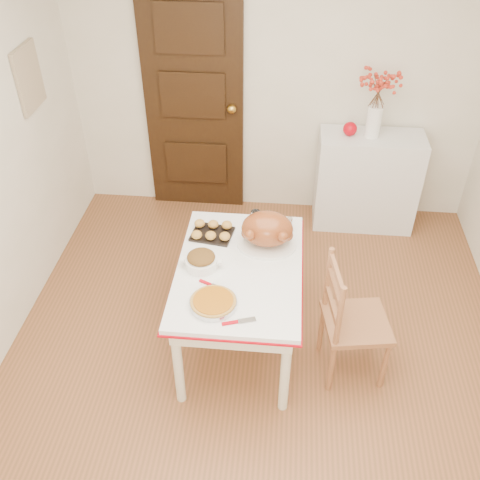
# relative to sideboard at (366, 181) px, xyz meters

# --- Properties ---
(floor) EXTENTS (3.50, 4.00, 0.00)m
(floor) POSITION_rel_sideboard_xyz_m (-0.83, -1.78, -0.43)
(floor) COLOR brown
(floor) RESTS_ON ground
(wall_back) EXTENTS (3.50, 0.00, 2.50)m
(wall_back) POSITION_rel_sideboard_xyz_m (-0.83, 0.22, 0.82)
(wall_back) COLOR silver
(wall_back) RESTS_ON ground
(door_back) EXTENTS (0.85, 0.06, 2.06)m
(door_back) POSITION_rel_sideboard_xyz_m (-1.53, 0.19, 0.60)
(door_back) COLOR black
(door_back) RESTS_ON ground
(photo_board) EXTENTS (0.03, 0.35, 0.45)m
(photo_board) POSITION_rel_sideboard_xyz_m (-2.56, -0.58, 1.07)
(photo_board) COLOR tan
(photo_board) RESTS_ON ground
(sideboard) EXTENTS (0.87, 0.39, 0.87)m
(sideboard) POSITION_rel_sideboard_xyz_m (0.00, 0.00, 0.00)
(sideboard) COLOR silver
(sideboard) RESTS_ON floor
(kitchen_table) EXTENTS (0.81, 1.18, 0.71)m
(kitchen_table) POSITION_rel_sideboard_xyz_m (-0.97, -1.56, -0.08)
(kitchen_table) COLOR white
(kitchen_table) RESTS_ON floor
(chair_oak) EXTENTS (0.46, 0.46, 0.90)m
(chair_oak) POSITION_rel_sideboard_xyz_m (-0.21, -1.71, 0.02)
(chair_oak) COLOR brown
(chair_oak) RESTS_ON floor
(berry_vase) EXTENTS (0.28, 0.28, 0.55)m
(berry_vase) POSITION_rel_sideboard_xyz_m (-0.02, 0.00, 0.71)
(berry_vase) COLOR white
(berry_vase) RESTS_ON sideboard
(apple) EXTENTS (0.12, 0.12, 0.12)m
(apple) POSITION_rel_sideboard_xyz_m (-0.20, 0.00, 0.49)
(apple) COLOR #B0030F
(apple) RESTS_ON sideboard
(turkey_platter) EXTENTS (0.48, 0.43, 0.25)m
(turkey_platter) POSITION_rel_sideboard_xyz_m (-0.81, -1.32, 0.40)
(turkey_platter) COLOR #94421E
(turkey_platter) RESTS_ON kitchen_table
(pumpkin_pie) EXTENTS (0.33, 0.33, 0.06)m
(pumpkin_pie) POSITION_rel_sideboard_xyz_m (-1.09, -1.91, 0.30)
(pumpkin_pie) COLOR #A3570D
(pumpkin_pie) RESTS_ON kitchen_table
(stuffing_dish) EXTENTS (0.28, 0.23, 0.10)m
(stuffing_dish) POSITION_rel_sideboard_xyz_m (-1.21, -1.57, 0.32)
(stuffing_dish) COLOR brown
(stuffing_dish) RESTS_ON kitchen_table
(rolls_tray) EXTENTS (0.30, 0.25, 0.07)m
(rolls_tray) POSITION_rel_sideboard_xyz_m (-1.18, -1.24, 0.31)
(rolls_tray) COLOR gold
(rolls_tray) RESTS_ON kitchen_table
(pie_server) EXTENTS (0.20, 0.11, 0.01)m
(pie_server) POSITION_rel_sideboard_xyz_m (-0.92, -2.03, 0.28)
(pie_server) COLOR silver
(pie_server) RESTS_ON kitchen_table
(carving_knife) EXTENTS (0.23, 0.14, 0.01)m
(carving_knife) POSITION_rel_sideboard_xyz_m (-1.09, -1.76, 0.28)
(carving_knife) COLOR silver
(carving_knife) RESTS_ON kitchen_table
(drinking_glass) EXTENTS (0.08, 0.08, 0.11)m
(drinking_glass) POSITION_rel_sideboard_xyz_m (-0.90, -1.09, 0.33)
(drinking_glass) COLOR white
(drinking_glass) RESTS_ON kitchen_table
(shaker_pair) EXTENTS (0.10, 0.06, 0.09)m
(shaker_pair) POSITION_rel_sideboard_xyz_m (-0.69, -1.13, 0.32)
(shaker_pair) COLOR white
(shaker_pair) RESTS_ON kitchen_table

